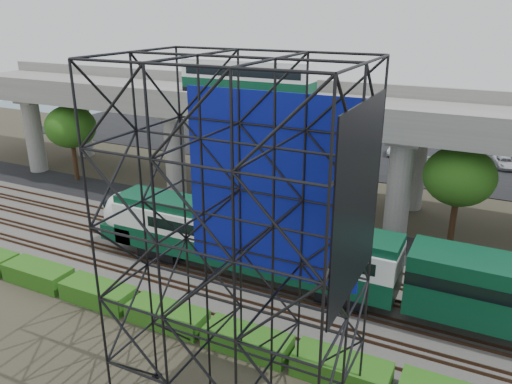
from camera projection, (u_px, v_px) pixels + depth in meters
The scene contains 13 objects.
ground at pixel (195, 284), 31.89m from camera, with size 140.00×140.00×0.00m, color #474233.
ballast_bed at pixel (211, 269), 33.54m from camera, with size 90.00×12.00×0.20m, color slate.
service_road at pixel (265, 224), 40.71m from camera, with size 90.00×5.00×0.08m, color black.
parking_lot at pixel (348, 153), 60.47m from camera, with size 90.00×18.00×0.08m, color black.
harbor_water at pixel (388, 120), 78.99m from camera, with size 140.00×40.00×0.03m, color slate.
rail_tracks at pixel (211, 266), 33.47m from camera, with size 90.00×9.52×0.16m.
commuter_train at pixel (277, 246), 30.56m from camera, with size 29.30×3.06×4.30m.
overpass at pixel (290, 112), 42.64m from camera, with size 80.00×12.00×12.40m.
scaffold_tower at pixel (238, 256), 19.45m from camera, with size 9.36×6.36×15.00m.
hedge_strip at pixel (167, 315), 27.66m from camera, with size 34.60×1.80×1.20m.
trees at pixel (246, 137), 45.51m from camera, with size 40.94×16.94×7.69m.
suv at pixel (227, 209), 41.49m from camera, with size 2.56×5.55×1.54m, color black.
parked_cars at pixel (343, 149), 60.10m from camera, with size 36.35×9.46×1.26m.
Camera 1 is at (15.90, -23.26, 16.52)m, focal length 35.00 mm.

